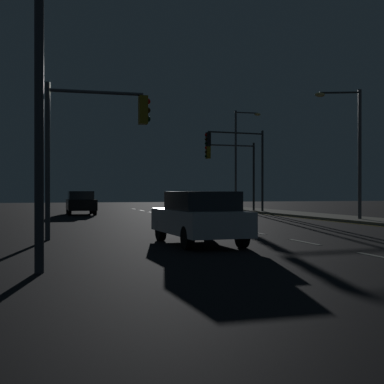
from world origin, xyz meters
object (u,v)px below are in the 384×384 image
Objects in this scene: traffic_light_far_right at (94,131)px; street_lamp_corner at (352,140)px; car at (199,217)px; street_lamp_across_street at (26,36)px; traffic_light_overhead_east at (239,153)px; street_lamp_far_end at (240,150)px; traffic_light_near_right at (232,162)px; car_oncoming at (81,202)px.

traffic_light_far_right is 15.55m from street_lamp_corner.
traffic_light_far_right reaches higher than car.
car is at bearing 42.91° from street_lamp_across_street.
traffic_light_far_right is at bearing 74.36° from street_lamp_across_street.
traffic_light_overhead_east is 7.87m from street_lamp_far_end.
car is 4.69m from traffic_light_far_right.
street_lamp_across_street reaches higher than traffic_light_far_right.
street_lamp_corner is (2.12, -12.39, 0.57)m from traffic_light_near_right.
car_oncoming is 19.40m from traffic_light_far_right.
street_lamp_far_end is (2.76, 5.84, 1.37)m from traffic_light_near_right.
street_lamp_corner is (2.17, -10.93, 0.02)m from traffic_light_overhead_east.
car_oncoming is 0.87× the size of traffic_light_far_right.
street_lamp_across_street is at bearing -117.11° from street_lamp_far_end.
traffic_light_overhead_east is at bearing -6.76° from car_oncoming.
car_oncoming is 11.41m from traffic_light_overhead_east.
street_lamp_far_end reaches higher than traffic_light_near_right.
street_lamp_corner is 0.82× the size of street_lamp_far_end.
traffic_light_near_right is at bearing 67.85° from car.
street_lamp_corner is at bearing 40.70° from car.
street_lamp_far_end is at bearing 62.89° from street_lamp_across_street.
car is at bearing -139.30° from street_lamp_corner.
traffic_light_overhead_east is (10.81, -1.28, 3.41)m from car_oncoming.
street_lamp_far_end reaches higher than car.
street_lamp_corner is at bearing -92.00° from street_lamp_far_end.
traffic_light_near_right reaches higher than car.
street_lamp_corner reaches higher than car_oncoming.
traffic_light_near_right is (0.05, 1.46, -0.55)m from traffic_light_overhead_east.
street_lamp_across_street is at bearing -96.24° from car_oncoming.
car_oncoming is at bearing 136.76° from street_lamp_corner.
traffic_light_near_right is 0.75× the size of street_lamp_corner.
traffic_light_far_right is 29.13m from street_lamp_far_end.
traffic_light_far_right is 0.66× the size of street_lamp_across_street.
street_lamp_across_street reaches higher than traffic_light_overhead_east.
traffic_light_overhead_east is 0.70× the size of street_lamp_far_end.
traffic_light_far_right is at bearing 138.61° from car.
street_lamp_far_end is at bearing 23.84° from car_oncoming.
traffic_light_near_right is 0.65× the size of street_lamp_across_street.
car_oncoming is at bearing 95.15° from car.
street_lamp_across_street is at bearing -105.64° from traffic_light_far_right.
traffic_light_near_right is at bearing 0.96° from car_oncoming.
car is 7.58m from street_lamp_across_street.
traffic_light_overhead_east is 1.15× the size of traffic_light_near_right.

